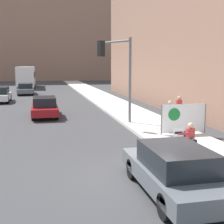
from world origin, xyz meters
The scene contains 13 objects.
ground_plane centered at (0.00, 0.00, 0.00)m, with size 160.00×160.00×0.00m, color #38383A.
sidewalk_curb centered at (3.06, 15.00, 0.08)m, with size 3.20×90.00×0.17m, color beige.
building_backdrop_far centered at (-2.00, 68.81, 14.72)m, with size 52.00×12.00×29.43m.
seated_protester centered at (2.27, 1.69, 0.83)m, with size 0.94×0.77×1.23m.
jogger_on_sidewalk centered at (3.04, 5.52, 1.00)m, with size 0.34×0.34×1.64m.
pedestrian_behind centered at (4.16, 6.88, 1.04)m, with size 0.34×0.34×1.72m.
protest_banner centered at (3.57, 5.06, 0.97)m, with size 2.39×0.06×1.51m.
traffic_light_pole centered at (1.13, 8.43, 3.52)m, with size 2.18×1.95×4.99m.
parked_car_curbside centered at (0.29, -1.26, 0.70)m, with size 1.78×4.41×1.38m.
car_on_road_nearest centered at (-3.05, 13.04, 0.70)m, with size 1.74×4.57×1.38m.
car_on_road_midblock centered at (-7.19, 22.71, 0.73)m, with size 1.86×4.37×1.47m.
car_on_road_distant centered at (-5.11, 30.56, 0.70)m, with size 1.85×4.78×1.38m.
city_bus_on_road centered at (-5.52, 42.25, 1.90)m, with size 2.56×10.43×3.32m.
Camera 1 is at (-3.20, -8.94, 3.57)m, focal length 50.00 mm.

